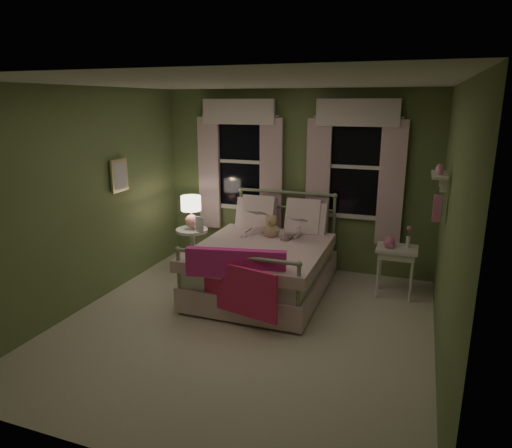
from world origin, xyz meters
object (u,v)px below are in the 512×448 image
at_px(bed, 265,263).
at_px(teddy_bear, 272,228).
at_px(nightstand_left, 192,244).
at_px(child_right, 295,220).
at_px(table_lamp, 191,208).
at_px(child_left, 256,212).
at_px(nightstand_right, 397,255).

height_order(bed, teddy_bear, bed).
relative_size(bed, nightstand_left, 3.13).
relative_size(child_right, teddy_bear, 1.98).
bearing_deg(table_lamp, bed, -13.55).
bearing_deg(nightstand_left, child_left, 7.85).
bearing_deg(child_right, nightstand_left, 22.23).
bearing_deg(bed, table_lamp, 166.45).
bearing_deg(table_lamp, nightstand_right, 2.50).
distance_m(bed, nightstand_left, 1.25).
distance_m(bed, nightstand_right, 1.68).
bearing_deg(nightstand_left, bed, -13.55).
distance_m(child_right, nightstand_right, 1.38).
bearing_deg(teddy_bear, nightstand_right, 5.41).
bearing_deg(teddy_bear, child_right, 29.50).
distance_m(nightstand_left, nightstand_right, 2.83).
relative_size(bed, child_left, 2.72).
xyz_separation_m(bed, child_left, (-0.28, 0.42, 0.56)).
distance_m(child_left, child_right, 0.56).
bearing_deg(bed, child_left, 123.60).
bearing_deg(teddy_bear, nightstand_left, 178.61).
xyz_separation_m(nightstand_left, nightstand_right, (2.83, 0.12, 0.13)).
relative_size(nightstand_left, nightstand_right, 1.02).
bearing_deg(table_lamp, child_right, 4.93).
distance_m(child_left, nightstand_left, 1.08).
bearing_deg(child_right, table_lamp, 22.23).
bearing_deg(bed, child_right, 56.40).
bearing_deg(nightstand_right, teddy_bear, -174.59).
bearing_deg(teddy_bear, bed, -90.00).
xyz_separation_m(child_right, nightstand_left, (-1.49, -0.13, -0.47)).
xyz_separation_m(bed, child_right, (0.28, 0.42, 0.51)).
height_order(bed, child_right, child_right).
distance_m(bed, teddy_bear, 0.49).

